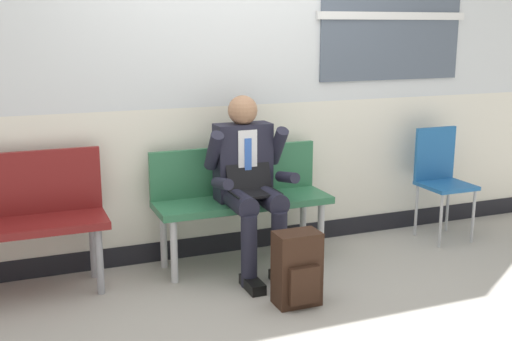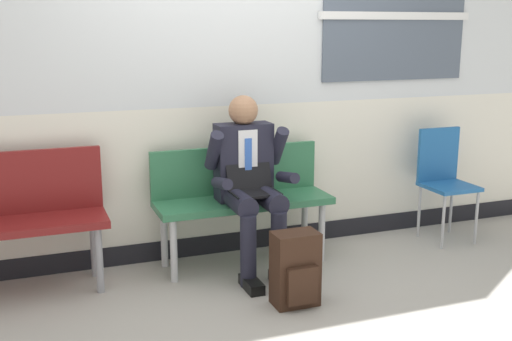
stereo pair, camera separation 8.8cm
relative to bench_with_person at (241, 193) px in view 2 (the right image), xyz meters
The scene contains 7 objects.
ground_plane 0.73m from the bench_with_person, 85.35° to the right, with size 18.00×18.00×0.00m, color #9E9991.
station_wall 0.96m from the bench_with_person, 78.67° to the left, with size 6.82×0.16×2.91m.
bench_with_person is the anchor object (origin of this frame).
bench_empty 1.63m from the bench_with_person, behind, with size 1.30×0.42×0.92m.
person_seated 0.24m from the bench_with_person, 90.00° to the right, with size 0.57×0.70×1.25m.
backpack 0.90m from the bench_with_person, 85.37° to the right, with size 0.28×0.22×0.48m.
folding_chair 1.73m from the bench_with_person, ahead, with size 0.38×0.38×0.91m.
Camera 2 is at (-1.50, -3.69, 1.72)m, focal length 44.00 mm.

